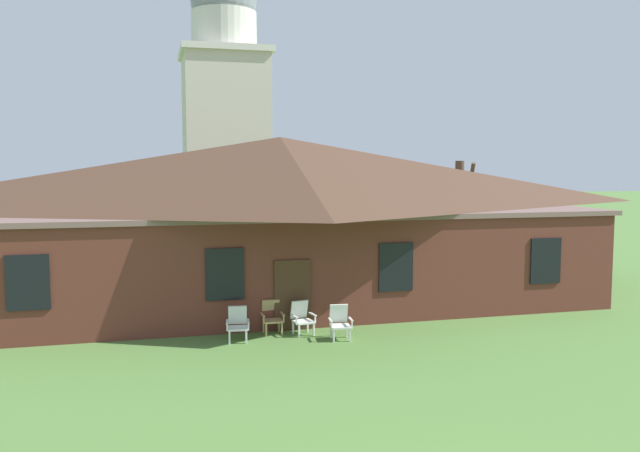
{
  "coord_description": "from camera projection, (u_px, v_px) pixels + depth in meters",
  "views": [
    {
      "loc": [
        -4.54,
        -6.02,
        4.85
      ],
      "look_at": [
        -0.96,
        7.78,
        3.52
      ],
      "focal_mm": 36.09,
      "sensor_mm": 36.0,
      "label": 1
    }
  ],
  "objects": [
    {
      "name": "lawn_chair_near_door",
      "position": [
        272.0,
        316.0,
        18.7
      ],
      "size": [
        0.64,
        0.67,
        0.96
      ],
      "color": "tan",
      "rests_on": "ground"
    },
    {
      "name": "dome_tower",
      "position": [
        225.0,
        115.0,
        38.12
      ],
      "size": [
        5.18,
        5.18,
        17.34
      ],
      "color": "beige",
      "rests_on": "ground"
    },
    {
      "name": "lawn_chair_by_porch",
      "position": [
        238.0,
        323.0,
        17.85
      ],
      "size": [
        0.69,
        0.72,
        0.96
      ],
      "color": "white",
      "rests_on": "ground"
    },
    {
      "name": "brick_building",
      "position": [
        281.0,
        216.0,
        23.77
      ],
      "size": [
        21.73,
        10.4,
        5.91
      ],
      "color": "brown",
      "rests_on": "ground"
    },
    {
      "name": "lawn_chair_middle",
      "position": [
        340.0,
        321.0,
        18.06
      ],
      "size": [
        0.68,
        0.72,
        0.96
      ],
      "color": "silver",
      "rests_on": "ground"
    },
    {
      "name": "lawn_chair_left_end",
      "position": [
        302.0,
        317.0,
        18.58
      ],
      "size": [
        0.71,
        0.75,
        0.96
      ],
      "color": "silver",
      "rests_on": "ground"
    },
    {
      "name": "bare_tree_beside_building",
      "position": [
        460.0,
        215.0,
        26.36
      ],
      "size": [
        1.8,
        1.51,
        5.06
      ],
      "color": "brown",
      "rests_on": "ground"
    }
  ]
}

